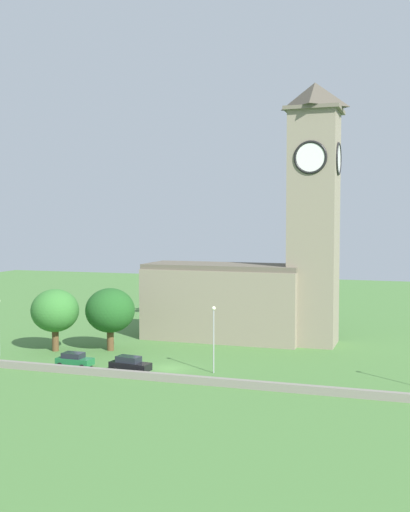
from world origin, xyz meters
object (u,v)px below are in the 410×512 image
(car_green, at_px, (74,360))
(tree_riverside_west, at_px, (110,311))
(streetlamp_west_mid, at_px, (214,329))
(church, at_px, (258,267))
(tree_churchyard, at_px, (55,311))
(car_black, at_px, (130,364))

(car_green, height_order, tree_riverside_west, tree_riverside_west)
(car_green, relative_size, streetlamp_west_mid, 0.57)
(car_green, bearing_deg, church, 53.75)
(church, height_order, car_green, church)
(tree_riverside_west, bearing_deg, streetlamp_west_mid, -24.47)
(car_green, distance_m, tree_riverside_west, 10.80)
(streetlamp_west_mid, bearing_deg, tree_churchyard, 167.92)
(car_black, bearing_deg, streetlamp_west_mid, 16.61)
(church, height_order, tree_churchyard, church)
(tree_riverside_west, bearing_deg, car_black, -53.59)
(car_green, xyz_separation_m, tree_churchyard, (-6.96, 7.30, 4.40))
(church, relative_size, car_green, 8.31)
(car_green, xyz_separation_m, tree_riverside_west, (-0.32, 9.86, 4.38))
(church, height_order, tree_riverside_west, church)
(tree_riverside_west, distance_m, tree_churchyard, 7.11)
(church, xyz_separation_m, tree_riverside_west, (-16.76, -12.55, -5.14))
(car_black, xyz_separation_m, tree_riverside_west, (-7.51, 10.19, 4.31))
(car_black, height_order, streetlamp_west_mid, streetlamp_west_mid)
(car_green, xyz_separation_m, streetlamp_west_mid, (16.17, 2.35, 4.09))
(streetlamp_west_mid, height_order, tree_riverside_west, tree_riverside_west)
(tree_riverside_west, relative_size, tree_churchyard, 1.01)
(streetlamp_west_mid, distance_m, tree_riverside_west, 18.13)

